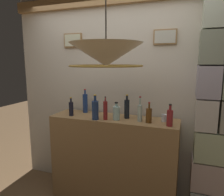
{
  "coord_description": "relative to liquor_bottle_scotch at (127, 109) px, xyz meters",
  "views": [
    {
      "loc": [
        0.83,
        -1.52,
        1.76
      ],
      "look_at": [
        0.0,
        0.76,
        1.34
      ],
      "focal_mm": 33.67,
      "sensor_mm": 36.0,
      "label": 1
    }
  ],
  "objects": [
    {
      "name": "panelled_rear_partition",
      "position": [
        -0.16,
        0.26,
        0.27
      ],
      "size": [
        3.03,
        0.15,
        2.81
      ],
      "color": "beige",
      "rests_on": "ground"
    },
    {
      "name": "liquor_bottle_vodka",
      "position": [
        0.51,
        -0.15,
        -0.03
      ],
      "size": [
        0.06,
        0.06,
        0.24
      ],
      "color": "maroon",
      "rests_on": "bar_shelf_unit"
    },
    {
      "name": "liquor_bottle_tequila",
      "position": [
        -0.22,
        -0.14,
        -0.01
      ],
      "size": [
        0.05,
        0.05,
        0.27
      ],
      "color": "maroon",
      "rests_on": "bar_shelf_unit"
    },
    {
      "name": "pendant_lamp",
      "position": [
        -0.01,
        -0.64,
        0.6
      ],
      "size": [
        0.64,
        0.64,
        0.55
      ],
      "color": "#EFE5C6"
    },
    {
      "name": "liquor_bottle_scotch",
      "position": [
        0.0,
        0.0,
        0.0
      ],
      "size": [
        0.06,
        0.06,
        0.29
      ],
      "color": "black",
      "rests_on": "bar_shelf_unit"
    },
    {
      "name": "liquor_bottle_gin",
      "position": [
        -0.6,
        0.09,
        0.01
      ],
      "size": [
        0.06,
        0.06,
        0.32
      ],
      "color": "navy",
      "rests_on": "bar_shelf_unit"
    },
    {
      "name": "liquor_bottle_brandy",
      "position": [
        -0.1,
        -0.1,
        -0.03
      ],
      "size": [
        0.08,
        0.08,
        0.21
      ],
      "color": "#A9D5D1",
      "rests_on": "bar_shelf_unit"
    },
    {
      "name": "liquor_bottle_amaro",
      "position": [
        -0.69,
        -0.12,
        -0.03
      ],
      "size": [
        0.06,
        0.06,
        0.23
      ],
      "color": "black",
      "rests_on": "bar_shelf_unit"
    },
    {
      "name": "bar_shelf_unit",
      "position": [
        -0.16,
        -0.03,
        -0.66
      ],
      "size": [
        1.55,
        0.43,
        1.09
      ],
      "primitive_type": "cube",
      "color": "#9E7547",
      "rests_on": "ground"
    },
    {
      "name": "liquor_bottle_rum",
      "position": [
        -0.33,
        -0.18,
        -0.0
      ],
      "size": [
        0.08,
        0.08,
        0.3
      ],
      "color": "navy",
      "rests_on": "bar_shelf_unit"
    },
    {
      "name": "liquor_bottle_port",
      "position": [
        0.28,
        -0.09,
        -0.03
      ],
      "size": [
        0.07,
        0.07,
        0.23
      ],
      "color": "brown",
      "rests_on": "bar_shelf_unit"
    },
    {
      "name": "stone_pillar",
      "position": [
        0.98,
        0.09,
        0.17
      ],
      "size": [
        0.45,
        0.38,
        2.74
      ],
      "color": "#9DA59F",
      "rests_on": "ground"
    },
    {
      "name": "glass_tumbler_rocks",
      "position": [
        0.44,
        0.01,
        -0.08
      ],
      "size": [
        0.06,
        0.06,
        0.08
      ],
      "color": "silver",
      "rests_on": "bar_shelf_unit"
    },
    {
      "name": "liquor_bottle_whiskey",
      "position": [
        0.18,
        -0.08,
        -0.01
      ],
      "size": [
        0.05,
        0.05,
        0.29
      ],
      "color": "#B5CBBF",
      "rests_on": "bar_shelf_unit"
    }
  ]
}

